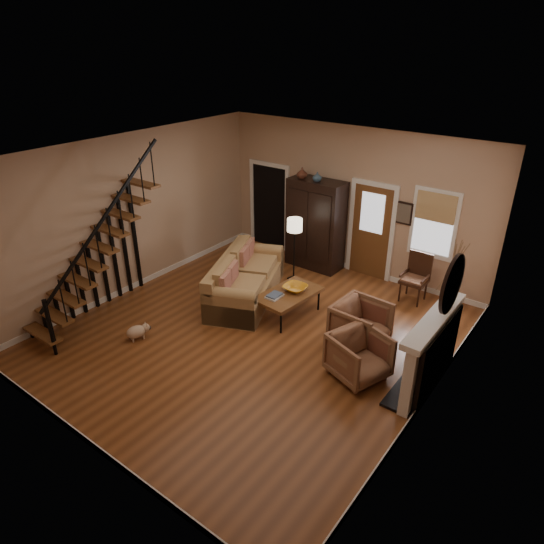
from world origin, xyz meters
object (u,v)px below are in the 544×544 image
Objects in this scene: armchair_left at (359,356)px; armoire at (316,224)px; armchair_right at (361,324)px; side_chair at (415,278)px; sofa at (246,279)px; floor_lamp at (294,250)px; coffee_table at (288,304)px.

armoire is at bearing 61.67° from armchair_left.
side_chair reaches higher than armchair_right.
side_chair is at bearing 24.76° from armchair_left.
armchair_left is (2.82, -3.11, -0.66)m from armoire.
floor_lamp is (0.31, 1.30, 0.28)m from sofa.
armchair_left is at bearing -38.30° from floor_lamp.
side_chair is at bearing -4.48° from armoire.
coffee_table is at bearing -24.83° from sofa.
side_chair is (0.14, 2.08, 0.10)m from armchair_right.
armchair_right is 0.61× the size of floor_lamp.
armchair_left is 0.58× the size of floor_lamp.
side_chair reaches higher than coffee_table.
armchair_right is at bearing -1.04° from coffee_table.
armchair_left is at bearing -47.82° from armoire.
side_chair is at bearing 12.34° from sofa.
armchair_right reaches higher than armchair_left.
coffee_table is at bearing -69.81° from armoire.
armchair_right is 2.08m from side_chair.
coffee_table is (0.83, -2.25, -0.80)m from armoire.
armoire reaches higher than coffee_table.
sofa is 2.39× the size of side_chair.
sofa is 3.23m from armchair_left.
sofa is 2.69m from armchair_right.
floor_lamp is at bearing 63.24° from armchair_right.
coffee_table is 2.69m from side_chair.
floor_lamp reaches higher than sofa.
coffee_table is at bearing 92.07° from armchair_right.
armoire reaches higher than sofa.
sofa is 1.67× the size of floor_lamp.
armoire reaches higher than side_chair.
sofa is 2.73× the size of armchair_right.
floor_lamp is at bearing -88.11° from armoire.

